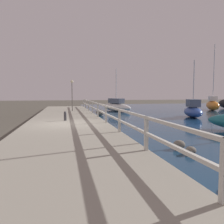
{
  "coord_description": "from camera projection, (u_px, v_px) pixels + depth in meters",
  "views": [
    {
      "loc": [
        -0.08,
        -12.5,
        2.02
      ],
      "look_at": [
        2.08,
        -2.5,
        1.18
      ],
      "focal_mm": 35.0,
      "sensor_mm": 36.0,
      "label": 1
    }
  ],
  "objects": [
    {
      "name": "ground_plane",
      "position": [
        67.0,
        130.0,
        12.36
      ],
      "size": [
        120.0,
        120.0,
        0.0
      ],
      "primitive_type": "plane",
      "color": "#4C473D"
    },
    {
      "name": "dock_walkway",
      "position": [
        67.0,
        127.0,
        12.34
      ],
      "size": [
        4.71,
        36.0,
        0.36
      ],
      "color": "gray",
      "rests_on": "ground"
    },
    {
      "name": "railing",
      "position": [
        106.0,
        111.0,
        12.75
      ],
      "size": [
        0.1,
        32.5,
        1.02
      ],
      "color": "beige",
      "rests_on": "dock_walkway"
    },
    {
      "name": "boulder_mid_strip",
      "position": [
        100.0,
        113.0,
        20.58
      ],
      "size": [
        0.76,
        0.69,
        0.57
      ],
      "color": "#666056",
      "rests_on": "ground"
    },
    {
      "name": "boulder_near_dock",
      "position": [
        191.0,
        150.0,
        7.3
      ],
      "size": [
        0.37,
        0.33,
        0.28
      ],
      "color": "#666056",
      "rests_on": "ground"
    },
    {
      "name": "boulder_water_edge",
      "position": [
        179.0,
        145.0,
        8.04
      ],
      "size": [
        0.44,
        0.4,
        0.33
      ],
      "color": "#666056",
      "rests_on": "ground"
    },
    {
      "name": "mooring_bollard",
      "position": [
        65.0,
        116.0,
        13.74
      ],
      "size": [
        0.16,
        0.16,
        0.59
      ],
      "color": "#333338",
      "rests_on": "dock_walkway"
    },
    {
      "name": "dock_lamp",
      "position": [
        72.0,
        88.0,
        21.21
      ],
      "size": [
        0.26,
        0.26,
        3.02
      ],
      "color": "#514C47",
      "rests_on": "dock_walkway"
    },
    {
      "name": "sailboat_orange",
      "position": [
        213.0,
        105.0,
        27.44
      ],
      "size": [
        2.64,
        4.37,
        8.14
      ],
      "rotation": [
        0.0,
        0.0,
        -0.38
      ],
      "color": "orange",
      "rests_on": "water_surface"
    },
    {
      "name": "sailboat_blue",
      "position": [
        193.0,
        110.0,
        19.02
      ],
      "size": [
        2.29,
        3.71,
        4.93
      ],
      "rotation": [
        0.0,
        0.0,
        -0.31
      ],
      "color": "#2D4C9E",
      "rests_on": "water_surface"
    },
    {
      "name": "sailboat_white",
      "position": [
        116.0,
        106.0,
        25.88
      ],
      "size": [
        3.11,
        5.41,
        4.95
      ],
      "rotation": [
        0.0,
        0.0,
        0.38
      ],
      "color": "white",
      "rests_on": "water_surface"
    }
  ]
}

